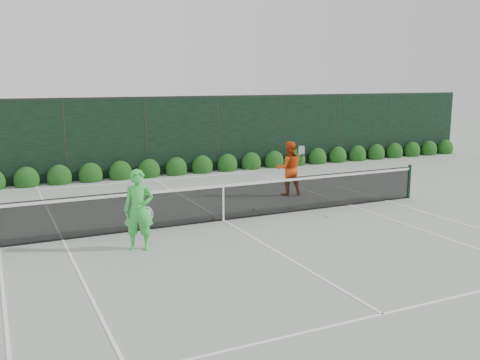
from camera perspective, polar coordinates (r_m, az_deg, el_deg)
name	(u,v)px	position (r m, az deg, el deg)	size (l,w,h in m)	color
ground	(223,221)	(14.30, -1.79, -4.35)	(80.00, 80.00, 0.00)	gray
tennis_net	(222,201)	(14.16, -1.89, -2.28)	(12.90, 0.10, 1.07)	black
player_woman	(139,210)	(11.93, -10.75, -3.15)	(0.77, 0.65, 1.79)	green
player_man	(289,168)	(17.32, 5.22, 1.24)	(1.00, 0.88, 1.75)	#D64412
court_lines	(223,220)	(14.30, -1.79, -4.32)	(11.03, 23.83, 0.01)	white
windscreen_fence	(273,182)	(11.59, 3.55, -0.25)	(32.00, 21.07, 3.06)	black
hedge_row	(149,171)	(20.86, -9.68, 0.96)	(31.66, 0.65, 0.94)	#10370F
tennis_balls	(265,214)	(14.81, 2.64, -3.69)	(2.97, 1.63, 0.07)	#C5E232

